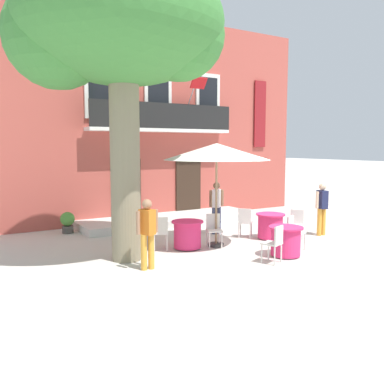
{
  "coord_description": "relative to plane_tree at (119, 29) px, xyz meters",
  "views": [
    {
      "loc": [
        -7.94,
        -9.01,
        2.78
      ],
      "look_at": [
        -1.05,
        2.32,
        1.3
      ],
      "focal_mm": 38.85,
      "sensor_mm": 36.0,
      "label": 1
    }
  ],
  "objects": [
    {
      "name": "entrance_step_platform",
      "position": [
        3.3,
        3.69,
        -5.34
      ],
      "size": [
        6.59,
        1.88,
        0.25
      ],
      "primitive_type": "cube",
      "color": "silver",
      "rests_on": "ground"
    },
    {
      "name": "cafe_table_front",
      "position": [
        4.64,
        -0.13,
        -5.08
      ],
      "size": [
        0.86,
        0.86,
        0.76
      ],
      "color": "#E52D66",
      "rests_on": "ground"
    },
    {
      "name": "pedestrian_mid_plaza",
      "position": [
        6.33,
        -0.59,
        -4.55
      ],
      "size": [
        0.53,
        0.39,
        1.64
      ],
      "color": "gold",
      "rests_on": "ground"
    },
    {
      "name": "building_facade",
      "position": [
        3.3,
        6.62,
        -1.72
      ],
      "size": [
        13.0,
        5.09,
        7.5
      ],
      "color": "#B24C42",
      "rests_on": "ground"
    },
    {
      "name": "cafe_table_middle",
      "position": [
        1.91,
        0.13,
        -5.08
      ],
      "size": [
        0.86,
        0.86,
        0.76
      ],
      "color": "#E52D66",
      "rests_on": "ground"
    },
    {
      "name": "cafe_chair_middle_0",
      "position": [
        1.17,
        0.32,
        -4.94
      ],
      "size": [
        0.51,
        0.51,
        0.91
      ],
      "color": "silver",
      "rests_on": "ground"
    },
    {
      "name": "cafe_chair_front_1",
      "position": [
        5.12,
        -0.71,
        -4.94
      ],
      "size": [
        0.56,
        0.56,
        0.91
      ],
      "color": "silver",
      "rests_on": "ground"
    },
    {
      "name": "cafe_chair_middle_1",
      "position": [
        2.63,
        -0.08,
        -4.94
      ],
      "size": [
        0.52,
        0.52,
        0.91
      ],
      "color": "silver",
      "rests_on": "ground"
    },
    {
      "name": "plane_tree",
      "position": [
        0.0,
        0.0,
        0.0
      ],
      "size": [
        4.99,
        4.38,
        7.1
      ],
      "color": "#7F755B",
      "rests_on": "ground"
    },
    {
      "name": "cafe_table_near_tree",
      "position": [
        3.62,
        -1.84,
        -5.08
      ],
      "size": [
        0.86,
        0.86,
        0.76
      ],
      "color": "#E52D66",
      "rests_on": "ground"
    },
    {
      "name": "ground_planter_left",
      "position": [
        -0.35,
        3.83,
        -5.09
      ],
      "size": [
        0.45,
        0.45,
        0.68
      ],
      "color": "#47423D",
      "rests_on": "ground"
    },
    {
      "name": "ground_plane",
      "position": [
        4.21,
        -0.37,
        -5.47
      ],
      "size": [
        120.0,
        120.0,
        0.0
      ],
      "primitive_type": "plane",
      "color": "beige"
    },
    {
      "name": "cafe_chair_front_0",
      "position": [
        4.06,
        0.35,
        -4.94
      ],
      "size": [
        0.57,
        0.57,
        0.91
      ],
      "color": "silver",
      "rests_on": "ground"
    },
    {
      "name": "cafe_chair_near_tree_1",
      "position": [
        4.28,
        -1.46,
        -4.94
      ],
      "size": [
        0.53,
        0.53,
        0.91
      ],
      "color": "silver",
      "rests_on": "ground"
    },
    {
      "name": "cafe_umbrella",
      "position": [
        2.72,
        -0.06,
        -2.86
      ],
      "size": [
        2.9,
        2.9,
        2.85
      ],
      "color": "#997A56",
      "rests_on": "ground"
    },
    {
      "name": "cafe_chair_near_tree_0",
      "position": [
        2.94,
        -2.17,
        -4.94
      ],
      "size": [
        0.51,
        0.51,
        0.91
      ],
      "color": "silver",
      "rests_on": "ground"
    },
    {
      "name": "pedestrian_near_entrance",
      "position": [
        0.16,
        -1.05,
        -4.57
      ],
      "size": [
        0.53,
        0.39,
        1.6
      ],
      "color": "gold",
      "rests_on": "ground"
    },
    {
      "name": "pedestrian_by_tree",
      "position": [
        3.67,
        1.3,
        -4.54
      ],
      "size": [
        0.53,
        0.39,
        1.65
      ],
      "color": "#384260",
      "rests_on": "ground"
    }
  ]
}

